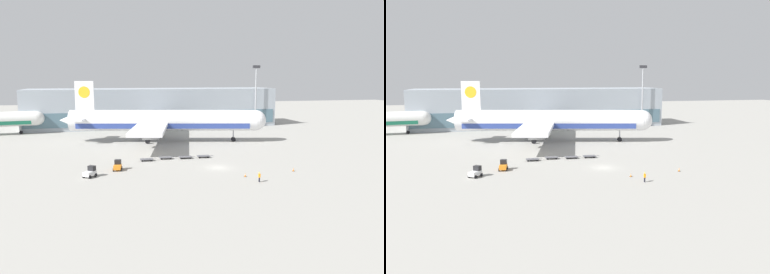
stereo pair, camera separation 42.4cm
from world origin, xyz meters
TOP-DOWN VIEW (x-y plane):
  - ground_plane at (0.00, 0.00)m, footprint 400.00×400.00m
  - terminal_building at (-3.69, 68.91)m, footprint 90.00×18.20m
  - light_mast at (32.70, 58.48)m, footprint 2.80×0.50m
  - airplane_main at (-6.34, 33.55)m, footprint 57.25×48.57m
  - baggage_tug_foreground at (-24.63, -1.54)m, footprint 2.65×2.80m
  - baggage_tug_mid at (-19.57, 2.52)m, footprint 1.96×2.64m
  - baggage_dolly_lead at (-13.11, 9.40)m, footprint 3.73×1.64m
  - baggage_dolly_second at (-8.78, 10.36)m, footprint 3.73×1.64m
  - baggage_dolly_third at (-4.44, 9.87)m, footprint 3.73×1.64m
  - baggage_dolly_trail at (-0.25, 9.85)m, footprint 3.73×1.64m
  - ground_crew_near at (3.93, -11.76)m, footprint 0.29×0.56m
  - traffic_cone_near at (13.43, -6.20)m, footprint 0.40×0.40m
  - traffic_cone_far at (2.90, -7.84)m, footprint 0.40×0.40m

SIDE VIEW (x-z plane):
  - ground_plane at x=0.00m, z-range 0.00..0.00m
  - traffic_cone_far at x=2.90m, z-range -0.01..0.64m
  - traffic_cone_near at x=13.43m, z-range -0.01..0.71m
  - baggage_dolly_lead at x=-13.11m, z-range 0.15..0.63m
  - baggage_dolly_second at x=-8.78m, z-range 0.15..0.63m
  - baggage_dolly_third at x=-4.44m, z-range 0.15..0.63m
  - baggage_dolly_trail at x=-0.25m, z-range 0.15..0.63m
  - baggage_tug_foreground at x=-24.63m, z-range -0.12..1.88m
  - baggage_tug_mid at x=-19.57m, z-range -0.12..1.88m
  - ground_crew_near at x=3.93m, z-range 0.15..1.90m
  - airplane_main at x=-6.34m, z-range -2.66..14.34m
  - terminal_building at x=-3.69m, z-range -0.01..13.99m
  - light_mast at x=32.70m, z-range 1.82..24.22m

